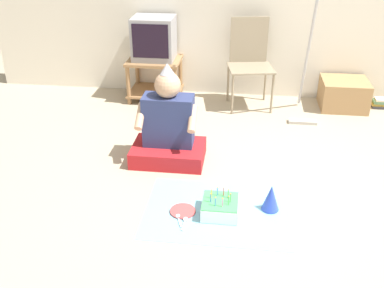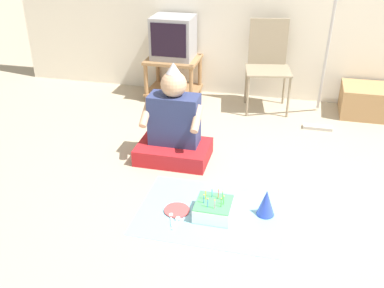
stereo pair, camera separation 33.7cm
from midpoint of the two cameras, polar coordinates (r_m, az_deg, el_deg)
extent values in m
plane|color=tan|center=(3.32, 7.61, -7.81)|extent=(16.00, 16.00, 0.00)
cube|color=#997047|center=(5.04, -6.74, 10.46)|extent=(0.58, 0.49, 0.03)
cube|color=#997047|center=(5.16, -6.52, 6.65)|extent=(0.58, 0.49, 0.02)
cylinder|color=#997047|center=(4.98, -10.04, 7.43)|extent=(0.04, 0.04, 0.46)
cylinder|color=#997047|center=(4.86, -4.21, 7.26)|extent=(0.04, 0.04, 0.46)
cylinder|color=#997047|center=(5.37, -8.78, 8.99)|extent=(0.04, 0.04, 0.46)
cylinder|color=#997047|center=(5.25, -3.34, 8.86)|extent=(0.04, 0.04, 0.46)
cube|color=#99999E|center=(5.00, -6.84, 13.18)|extent=(0.44, 0.38, 0.45)
cube|color=black|center=(4.81, -7.39, 12.77)|extent=(0.38, 0.01, 0.35)
cube|color=gray|center=(4.79, 5.45, 9.54)|extent=(0.52, 0.48, 0.02)
cube|color=gray|center=(4.91, 5.26, 12.97)|extent=(0.40, 0.09, 0.49)
cylinder|color=gray|center=(4.67, 3.10, 6.27)|extent=(0.02, 0.02, 0.44)
cylinder|color=gray|center=(4.73, 8.15, 6.32)|extent=(0.02, 0.02, 0.44)
cylinder|color=gray|center=(5.01, 2.68, 7.81)|extent=(0.02, 0.02, 0.44)
cylinder|color=gray|center=(5.07, 7.40, 7.84)|extent=(0.02, 0.02, 0.44)
cube|color=#A87F51|center=(5.07, 16.91, 6.07)|extent=(0.48, 0.45, 0.31)
cube|color=#B2ADA3|center=(4.62, 11.85, 2.75)|extent=(0.28, 0.09, 0.03)
cylinder|color=#B7B7BC|center=(4.63, 12.44, 11.11)|extent=(0.03, 0.50, 1.25)
cube|color=#333338|center=(5.24, 21.05, 4.45)|extent=(0.17, 0.13, 0.03)
cube|color=#A88933|center=(5.23, 21.17, 4.72)|extent=(0.19, 0.10, 0.03)
cube|color=#60936B|center=(5.22, 21.28, 5.01)|extent=(0.18, 0.11, 0.03)
cube|color=beige|center=(5.22, 21.39, 5.26)|extent=(0.16, 0.12, 0.02)
cube|color=red|center=(3.84, -5.52, -1.19)|extent=(0.61, 0.43, 0.14)
cube|color=navy|center=(3.75, -5.58, 2.94)|extent=(0.42, 0.21, 0.43)
sphere|color=tan|center=(3.63, -5.80, 7.41)|extent=(0.21, 0.21, 0.21)
cone|color=silver|center=(3.59, -5.90, 9.45)|extent=(0.12, 0.12, 0.09)
cylinder|color=tan|center=(3.69, -9.20, 3.45)|extent=(0.06, 0.23, 0.19)
cylinder|color=tan|center=(3.60, -2.61, 3.14)|extent=(0.06, 0.23, 0.19)
cube|color=#7FC6E0|center=(3.23, 0.24, -8.60)|extent=(1.03, 0.76, 0.01)
cube|color=white|center=(3.18, 0.54, -8.17)|extent=(0.25, 0.25, 0.10)
cube|color=#4CB266|center=(3.15, 0.54, -7.39)|extent=(0.25, 0.25, 0.01)
cylinder|color=#66C666|center=(3.12, 1.81, -7.07)|extent=(0.01, 0.01, 0.07)
sphere|color=#FFCC4C|center=(3.10, 1.82, -6.44)|extent=(0.01, 0.01, 0.01)
cylinder|color=#66C666|center=(3.16, 1.58, -6.51)|extent=(0.01, 0.01, 0.07)
sphere|color=#FFCC4C|center=(3.14, 1.59, -5.88)|extent=(0.01, 0.01, 0.01)
cylinder|color=#EA4C4C|center=(3.18, 1.01, -6.26)|extent=(0.01, 0.01, 0.07)
sphere|color=#FFCC4C|center=(3.16, 1.02, -5.64)|extent=(0.01, 0.01, 0.01)
cylinder|color=#4C7FE5|center=(3.19, 0.21, -6.23)|extent=(0.01, 0.01, 0.07)
sphere|color=#FFCC4C|center=(3.16, 0.21, -5.61)|extent=(0.01, 0.01, 0.01)
cylinder|color=yellow|center=(3.16, -0.56, -6.56)|extent=(0.01, 0.01, 0.07)
sphere|color=#FFCC4C|center=(3.14, -0.57, -5.94)|extent=(0.01, 0.01, 0.01)
cylinder|color=#4C7FE5|center=(3.12, -0.72, -7.07)|extent=(0.01, 0.01, 0.07)
sphere|color=#FFCC4C|center=(3.09, -0.72, -6.44)|extent=(0.01, 0.01, 0.01)
cylinder|color=#4C7FE5|center=(3.08, -0.17, -7.53)|extent=(0.01, 0.01, 0.07)
sphere|color=#FFCC4C|center=(3.06, -0.17, -6.90)|extent=(0.01, 0.01, 0.01)
cylinder|color=#E58CCC|center=(3.07, 0.75, -7.65)|extent=(0.01, 0.01, 0.07)
sphere|color=#FFCC4C|center=(3.05, 0.75, -7.01)|extent=(0.01, 0.01, 0.01)
cylinder|color=#66C666|center=(3.09, 1.54, -7.39)|extent=(0.01, 0.01, 0.07)
sphere|color=#FFCC4C|center=(3.07, 1.55, -6.76)|extent=(0.01, 0.01, 0.01)
cone|color=blue|center=(3.22, 7.05, -6.87)|extent=(0.13, 0.13, 0.19)
cylinder|color=#D84C4C|center=(3.23, -4.20, -8.57)|extent=(0.18, 0.18, 0.01)
ellipsoid|color=white|center=(3.18, -4.87, -9.20)|extent=(0.04, 0.05, 0.01)
cube|color=white|center=(3.13, -4.71, -10.00)|extent=(0.04, 0.10, 0.01)
ellipsoid|color=white|center=(3.15, -3.95, -9.57)|extent=(0.04, 0.05, 0.01)
cube|color=white|center=(3.10, -4.26, -10.39)|extent=(0.02, 0.10, 0.01)
camera|label=1|loc=(0.17, -92.86, -1.50)|focal=42.00mm
camera|label=2|loc=(0.17, 87.14, 1.50)|focal=42.00mm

